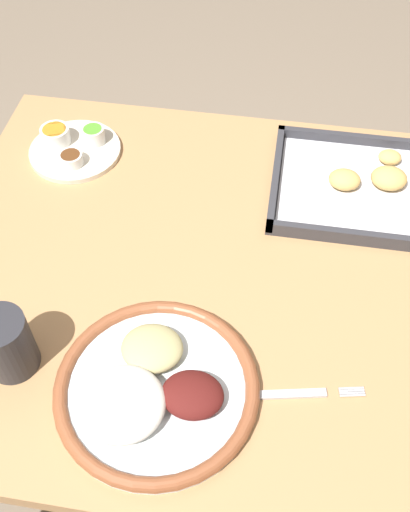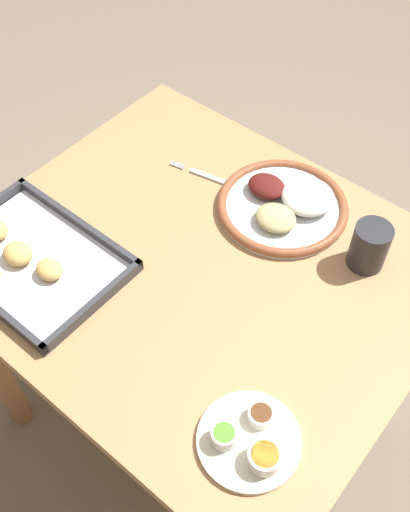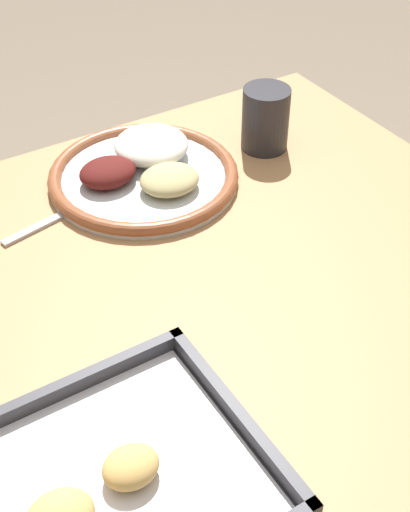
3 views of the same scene
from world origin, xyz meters
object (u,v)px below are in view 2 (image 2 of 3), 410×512
object	(u,v)px
saucer_plate	(250,441)
drinking_cup	(369,246)
dinner_plate	(285,205)
baking_tray	(27,257)
fork	(214,179)

from	to	relation	value
saucer_plate	drinking_cup	size ratio (longest dim) A/B	1.71
dinner_plate	baking_tray	world-z (taller)	dinner_plate
saucer_plate	baking_tray	size ratio (longest dim) A/B	0.47
dinner_plate	saucer_plate	distance (m)	0.52
dinner_plate	drinking_cup	xyz separation A→B (m)	(-0.21, 0.02, 0.03)
fork	saucer_plate	bearing A→B (deg)	123.01
dinner_plate	fork	distance (m)	0.18
fork	baking_tray	size ratio (longest dim) A/B	0.56
fork	drinking_cup	xyz separation A→B (m)	(-0.38, -0.01, 0.05)
fork	drinking_cup	distance (m)	0.38
baking_tray	dinner_plate	bearing A→B (deg)	-125.30
fork	baking_tray	bearing A→B (deg)	59.95
dinner_plate	baking_tray	xyz separation A→B (m)	(0.31, 0.44, -0.00)
fork	drinking_cup	size ratio (longest dim) A/B	2.03
saucer_plate	fork	bearing A→B (deg)	-45.54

